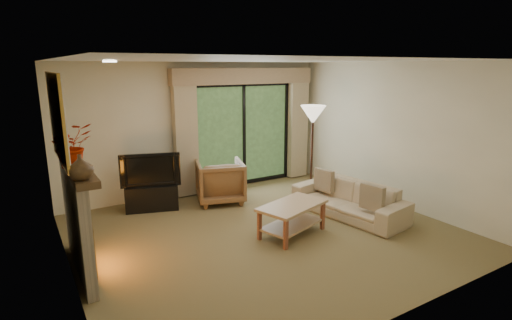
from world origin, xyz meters
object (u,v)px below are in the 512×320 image
armchair (220,181)px  media_console (152,197)px  sofa (349,199)px  coffee_table (292,219)px

armchair → media_console: bearing=5.6°
sofa → media_console: bearing=-135.5°
armchair → coffee_table: bearing=114.9°
armchair → sofa: armchair is taller
armchair → sofa: 2.39m
media_console → armchair: (1.24, -0.26, 0.17)m
sofa → coffee_table: (-1.30, -0.13, -0.05)m
media_console → coffee_table: size_ratio=0.84×
armchair → sofa: (1.56, -1.81, -0.11)m
armchair → coffee_table: 1.97m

